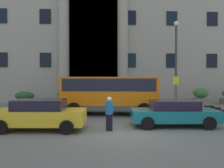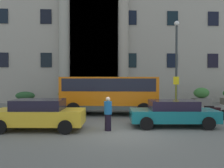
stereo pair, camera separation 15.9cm
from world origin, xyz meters
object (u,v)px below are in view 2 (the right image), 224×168
Objects in this scene: bus_stop_sign at (176,89)px; hedge_planter_east at (25,99)px; motorcycle_far_end at (211,112)px; lamppost_plaza_centre at (176,57)px; hedge_planter_entrance_left at (201,97)px; pedestrian_woman_with_bag at (108,114)px; hedge_planter_entrance_right at (125,97)px; hedge_planter_far_west at (70,98)px; parked_compact_extra at (173,113)px; orange_minibus at (110,92)px; white_taxi_kerbside at (39,114)px.

bus_stop_sign reaches higher than hedge_planter_east.
lamppost_plaza_centre is (-0.19, 5.83, 3.69)m from motorcycle_far_end.
hedge_planter_entrance_left reaches higher than pedestrian_woman_with_bag.
hedge_planter_entrance_right is (-3.59, 3.03, -0.79)m from bus_stop_sign.
hedge_planter_far_west is at bearing 158.23° from bus_stop_sign.
bus_stop_sign is 0.36× the size of lamppost_plaza_centre.
pedestrian_woman_with_bag is at bearing -73.60° from hedge_planter_far_west.
hedge_planter_entrance_left is at bearing -0.13° from hedge_planter_entrance_right.
hedge_planter_entrance_right is (-6.86, 0.02, 0.03)m from hedge_planter_entrance_left.
parked_compact_extra is at bearing -87.60° from pedestrian_woman_with_bag.
lamppost_plaza_centre reaches higher than hedge_planter_far_west.
orange_minibus is 4.11× the size of hedge_planter_entrance_left.
hedge_planter_entrance_right is 8.61m from motorcycle_far_end.
white_taxi_kerbside is (-3.51, -4.66, -0.78)m from orange_minibus.
hedge_planter_far_west is 0.30× the size of lamppost_plaza_centre.
orange_minibus reaches higher than hedge_planter_east.
lamppost_plaza_centre reaches higher than pedestrian_woman_with_bag.
lamppost_plaza_centre is at bearing 45.16° from white_taxi_kerbside.
hedge_planter_east is at bearing 171.16° from lamppost_plaza_centre.
bus_stop_sign is at bearing 41.32° from white_taxi_kerbside.
lamppost_plaza_centre is at bearing -12.67° from hedge_planter_far_west.
pedestrian_woman_with_bag is (-6.06, -2.47, 0.32)m from motorcycle_far_end.
orange_minibus is 5.06m from pedestrian_woman_with_bag.
hedge_planter_entrance_right reaches higher than pedestrian_woman_with_bag.
lamppost_plaza_centre reaches higher than parked_compact_extra.
white_taxi_kerbside reaches higher than hedge_planter_far_west.
hedge_planter_entrance_left is at bearing -1.72° from hedge_planter_far_west.
hedge_planter_east is 0.88× the size of motorcycle_far_end.
hedge_planter_entrance_right is 0.27× the size of lamppost_plaza_centre.
orange_minibus is at bearing -36.41° from hedge_planter_east.
bus_stop_sign reaches higher than pedestrian_woman_with_bag.
white_taxi_kerbside reaches higher than hedge_planter_east.
hedge_planter_entrance_right is (8.71, -0.32, 0.19)m from hedge_planter_east.
bus_stop_sign is 2.95m from lamppost_plaza_centre.
pedestrian_woman_with_bag is at bearing -56.19° from hedge_planter_east.
parked_compact_extra is at bearing -42.91° from hedge_planter_east.
orange_minibus is 3.70× the size of hedge_planter_east.
bus_stop_sign is 1.45× the size of hedge_planter_east.
parked_compact_extra is (10.18, -9.47, 0.08)m from hedge_planter_east.
hedge_planter_entrance_right is 0.44× the size of parked_compact_extra.
hedge_planter_far_west is at bearing 176.04° from hedge_planter_entrance_right.
parked_compact_extra is at bearing -48.00° from orange_minibus.
orange_minibus is at bearing 128.82° from parked_compact_extra.
hedge_planter_entrance_left is 15.31m from white_taxi_kerbside.
hedge_planter_far_west is (3.86, 0.02, 0.07)m from hedge_planter_east.
hedge_planter_far_west is at bearing 178.28° from hedge_planter_entrance_left.
hedge_planter_east is 0.40× the size of parked_compact_extra.
motorcycle_far_end is at bearing -109.38° from hedge_planter_entrance_left.
motorcycle_far_end is (9.28, 2.14, -0.28)m from white_taxi_kerbside.
orange_minibus reaches higher than hedge_planter_far_west.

